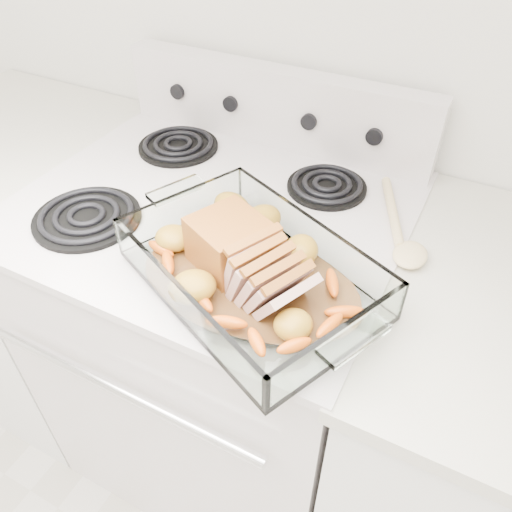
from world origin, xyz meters
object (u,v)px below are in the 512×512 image
at_px(counter_right, 481,456).
at_px(pork_roast, 238,258).
at_px(counter_left, 39,269).
at_px(baking_dish, 250,275).
at_px(electric_range, 222,343).

xyz_separation_m(counter_right, pork_roast, (-0.50, -0.18, 0.53)).
xyz_separation_m(counter_left, pork_roast, (0.83, -0.18, 0.53)).
height_order(counter_left, baking_dish, baking_dish).
bearing_deg(counter_left, counter_right, 0.00).
height_order(baking_dish, pork_roast, pork_roast).
relative_size(electric_range, baking_dish, 2.71).
distance_m(counter_right, baking_dish, 0.71).
bearing_deg(counter_left, baking_dish, -11.99).
xyz_separation_m(baking_dish, pork_roast, (-0.02, 0.00, 0.03)).
bearing_deg(electric_range, counter_right, -0.10).
relative_size(counter_right, baking_dish, 2.26).
xyz_separation_m(electric_range, baking_dish, (0.19, -0.18, 0.48)).
bearing_deg(counter_right, counter_left, 180.00).
height_order(counter_left, pork_roast, pork_roast).
distance_m(counter_left, counter_right, 1.33).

